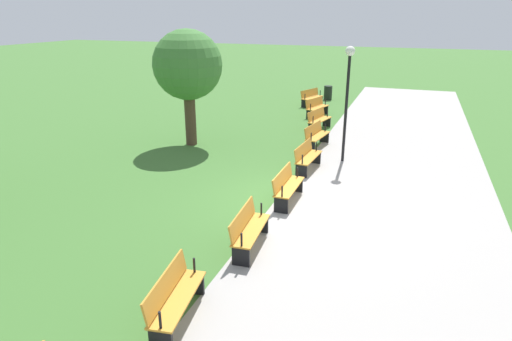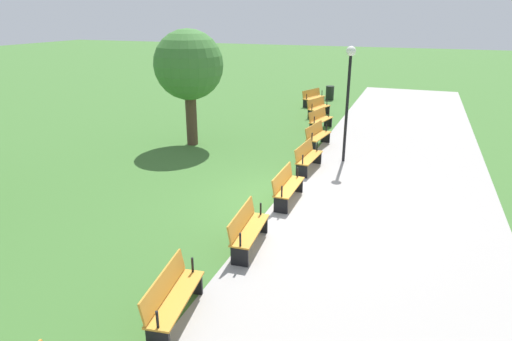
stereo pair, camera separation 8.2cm
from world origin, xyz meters
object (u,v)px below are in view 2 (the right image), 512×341
object	(u,v)px
bench_3	(317,135)
bench_6	(247,228)
bench_1	(318,107)
lamp_post	(349,83)
bench_2	(320,119)
bench_0	(313,97)
bench_7	(172,296)
tree_3	(189,66)
trash_bin	(330,93)
bench_4	(308,157)
bench_5	(287,186)

from	to	relation	value
bench_3	bench_6	size ratio (longest dim) A/B	1.01
bench_1	lamp_post	size ratio (longest dim) A/B	0.44
bench_2	bench_1	bearing A→B (deg)	-153.13
bench_0	bench_3	world-z (taller)	same
bench_7	tree_3	world-z (taller)	tree_3
bench_3	trash_bin	size ratio (longest dim) A/B	2.07
bench_6	bench_1	bearing A→B (deg)	-177.95
bench_0	trash_bin	distance (m)	2.10
tree_3	bench_0	bearing A→B (deg)	163.62
bench_1	bench_7	world-z (taller)	same
bench_1	tree_3	bearing A→B (deg)	-11.75
bench_1	bench_3	bearing A→B (deg)	28.94
bench_0	bench_2	bearing A→B (deg)	37.21
bench_4	bench_0	bearing A→B (deg)	-163.48
bench_4	lamp_post	xyz separation A→B (m)	(-1.34, 0.97, 2.27)
bench_0	tree_3	bearing A→B (deg)	4.32
bench_2	bench_3	xyz separation A→B (m)	(2.68, 0.49, 0.00)
bench_5	tree_3	world-z (taller)	tree_3
bench_2	bench_5	distance (m)	8.15
bench_2	bench_6	size ratio (longest dim) A/B	1.02
bench_5	trash_bin	world-z (taller)	bench_5
bench_6	bench_4	bearing A→B (deg)	175.86
bench_2	bench_6	xyz separation A→B (m)	(10.82, 0.78, 0.00)
bench_7	lamp_post	bearing A→B (deg)	164.11
bench_0	bench_3	bearing A→B (deg)	35.15
bench_0	bench_3	distance (m)	8.14
bench_2	bench_3	bearing A→B (deg)	22.74
bench_1	bench_6	bearing A→B (deg)	22.75
lamp_post	bench_4	bearing A→B (deg)	-35.92
bench_7	lamp_post	world-z (taller)	lamp_post
bench_0	bench_1	distance (m)	2.72
bench_3	bench_1	bearing A→B (deg)	-159.34
tree_3	trash_bin	bearing A→B (deg)	163.84
bench_2	trash_bin	distance (m)	7.30
tree_3	trash_bin	world-z (taller)	tree_3
bench_0	bench_7	bearing A→B (deg)	26.89
trash_bin	bench_7	bearing A→B (deg)	4.09
bench_7	bench_1	bearing A→B (deg)	175.84
bench_3	bench_4	world-z (taller)	same
bench_1	trash_bin	xyz separation A→B (m)	(-4.60, -0.32, -0.06)
bench_6	trash_bin	world-z (taller)	bench_6
bench_1	bench_2	world-z (taller)	same
bench_3	tree_3	world-z (taller)	tree_3
bench_6	trash_bin	size ratio (longest dim) A/B	2.04
lamp_post	trash_bin	size ratio (longest dim) A/B	4.76
bench_1	bench_4	distance (m)	8.14
bench_1	bench_6	size ratio (longest dim) A/B	1.02
bench_0	tree_3	xyz separation A→B (m)	(9.21, -2.71, 2.59)
bench_2	tree_3	size ratio (longest dim) A/B	0.39
bench_4	lamp_post	world-z (taller)	lamp_post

